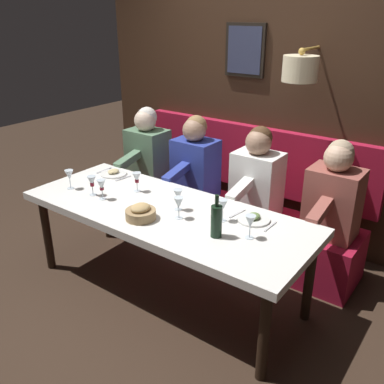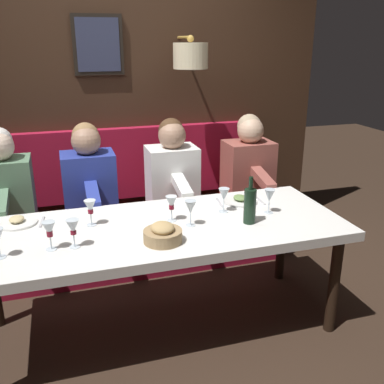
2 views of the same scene
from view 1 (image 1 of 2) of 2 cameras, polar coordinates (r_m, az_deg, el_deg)
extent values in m
plane|color=#332319|center=(3.59, -3.41, -13.03)|extent=(12.00, 12.00, 0.00)
cube|color=silver|center=(3.22, -3.71, -2.79)|extent=(0.90, 2.30, 0.06)
cylinder|color=black|center=(2.70, 9.69, -18.47)|extent=(0.07, 0.07, 0.68)
cylinder|color=black|center=(3.89, -18.99, -5.33)|extent=(0.07, 0.07, 0.68)
cylinder|color=black|center=(3.22, 15.54, -11.32)|extent=(0.07, 0.07, 0.68)
cylinder|color=black|center=(4.27, -11.44, -1.85)|extent=(0.07, 0.07, 0.68)
cube|color=maroon|center=(4.08, 4.50, -4.47)|extent=(0.52, 2.50, 0.45)
cube|color=#382316|center=(4.18, 9.48, 13.77)|extent=(0.10, 3.70, 2.90)
cube|color=maroon|center=(4.27, 8.32, 4.60)|extent=(0.10, 2.50, 0.64)
cube|color=black|center=(4.16, 7.20, 18.47)|extent=(0.04, 0.41, 0.48)
cube|color=#2D334C|center=(4.15, 7.06, 18.45)|extent=(0.01, 0.35, 0.42)
cylinder|color=#B78E3D|center=(3.72, 15.73, 18.15)|extent=(0.35, 0.02, 0.02)
cylinder|color=beige|center=(3.57, 14.40, 15.83)|extent=(0.28, 0.28, 0.20)
sphere|color=#B78E3D|center=(3.56, 14.62, 17.90)|extent=(0.06, 0.06, 0.06)
cube|color=#934C42|center=(3.50, 18.48, -1.39)|extent=(0.30, 0.40, 0.56)
sphere|color=#D1A889|center=(3.35, 19.19, 4.39)|extent=(0.22, 0.22, 0.22)
sphere|color=tan|center=(3.37, 19.42, 5.01)|extent=(0.20, 0.20, 0.20)
cube|color=#934C42|center=(3.23, 16.89, -2.49)|extent=(0.33, 0.09, 0.14)
cube|color=white|center=(3.73, 8.74, 1.13)|extent=(0.30, 0.40, 0.56)
sphere|color=#A37A60|center=(3.59, 8.96, 6.64)|extent=(0.22, 0.22, 0.22)
sphere|color=#4C331E|center=(3.61, 9.22, 7.21)|extent=(0.20, 0.20, 0.20)
cube|color=white|center=(3.48, 6.52, 0.29)|extent=(0.33, 0.09, 0.14)
cube|color=#283893|center=(4.06, 0.47, 3.24)|extent=(0.30, 0.40, 0.56)
sphere|color=#A37A60|center=(3.93, 0.31, 8.36)|extent=(0.22, 0.22, 0.22)
sphere|color=#937047|center=(3.94, 0.58, 8.88)|extent=(0.20, 0.20, 0.20)
cube|color=#283893|center=(3.83, -2.08, 2.60)|extent=(0.33, 0.09, 0.14)
cube|color=#567A5B|center=(4.42, -5.96, 4.83)|extent=(0.30, 0.40, 0.56)
sphere|color=beige|center=(4.30, -6.35, 9.55)|extent=(0.22, 0.22, 0.22)
sphere|color=silver|center=(4.32, -6.10, 10.03)|extent=(0.20, 0.20, 0.20)
cube|color=#567A5B|center=(4.21, -8.62, 4.31)|extent=(0.33, 0.09, 0.14)
cylinder|color=silver|center=(3.06, 8.28, -3.67)|extent=(0.24, 0.24, 0.01)
ellipsoid|color=#668447|center=(3.05, 8.31, -3.24)|extent=(0.11, 0.09, 0.04)
cube|color=silver|center=(2.99, 10.54, -4.59)|extent=(0.17, 0.02, 0.01)
cube|color=silver|center=(3.14, 6.13, -2.89)|extent=(0.18, 0.04, 0.01)
cylinder|color=white|center=(3.93, -10.55, 2.42)|extent=(0.24, 0.24, 0.01)
ellipsoid|color=#D1BC84|center=(3.92, -10.58, 2.77)|extent=(0.11, 0.09, 0.04)
cube|color=silver|center=(3.82, -9.26, 1.84)|extent=(0.17, 0.03, 0.01)
cube|color=silver|center=(4.04, -11.77, 2.88)|extent=(0.18, 0.02, 0.01)
cylinder|color=silver|center=(3.06, -1.79, -3.50)|extent=(0.06, 0.06, 0.00)
cylinder|color=silver|center=(3.04, -1.80, -2.84)|extent=(0.01, 0.01, 0.07)
cone|color=silver|center=(3.01, -1.82, -1.47)|extent=(0.07, 0.07, 0.08)
cylinder|color=silver|center=(2.83, 7.75, -6.11)|extent=(0.06, 0.06, 0.00)
cylinder|color=silver|center=(2.81, 7.79, -5.41)|extent=(0.01, 0.01, 0.07)
cone|color=silver|center=(2.78, 7.88, -3.96)|extent=(0.07, 0.07, 0.08)
cylinder|color=silver|center=(3.19, -1.88, -2.35)|extent=(0.06, 0.06, 0.00)
cylinder|color=silver|center=(3.17, -1.89, -1.71)|extent=(0.01, 0.01, 0.07)
cone|color=silver|center=(3.14, -1.91, -0.38)|extent=(0.07, 0.07, 0.08)
cylinder|color=maroon|center=(3.15, -1.90, -0.87)|extent=(0.03, 0.03, 0.03)
cylinder|color=silver|center=(3.71, -16.04, 0.50)|extent=(0.06, 0.06, 0.00)
cylinder|color=silver|center=(3.69, -16.11, 1.06)|extent=(0.01, 0.01, 0.07)
cone|color=silver|center=(3.66, -16.24, 2.22)|extent=(0.07, 0.07, 0.08)
cylinder|color=silver|center=(3.03, 4.12, -3.84)|extent=(0.06, 0.06, 0.00)
cylinder|color=silver|center=(3.02, 4.14, -3.17)|extent=(0.01, 0.01, 0.07)
cone|color=silver|center=(2.98, 4.18, -1.79)|extent=(0.07, 0.07, 0.08)
cylinder|color=silver|center=(3.54, -7.38, 0.14)|extent=(0.06, 0.06, 0.00)
cylinder|color=silver|center=(3.52, -7.41, 0.74)|extent=(0.01, 0.01, 0.07)
cone|color=silver|center=(3.49, -7.48, 1.95)|extent=(0.07, 0.07, 0.08)
cylinder|color=maroon|center=(3.50, -7.45, 1.48)|extent=(0.03, 0.03, 0.02)
cylinder|color=silver|center=(3.53, -13.20, -0.36)|extent=(0.06, 0.06, 0.00)
cylinder|color=silver|center=(3.52, -13.26, 0.23)|extent=(0.01, 0.01, 0.07)
cone|color=silver|center=(3.49, -13.38, 1.44)|extent=(0.07, 0.07, 0.08)
cylinder|color=maroon|center=(3.50, -13.34, 1.03)|extent=(0.03, 0.03, 0.03)
cylinder|color=silver|center=(3.44, -11.96, -0.90)|extent=(0.06, 0.06, 0.00)
cylinder|color=silver|center=(3.42, -12.01, -0.29)|extent=(0.01, 0.01, 0.07)
cone|color=silver|center=(3.39, -12.12, 0.95)|extent=(0.07, 0.07, 0.08)
cylinder|color=maroon|center=(3.40, -12.08, 0.43)|extent=(0.03, 0.03, 0.02)
cylinder|color=black|center=(2.78, 3.31, -4.00)|extent=(0.08, 0.08, 0.22)
cylinder|color=black|center=(2.71, 3.38, -1.18)|extent=(0.03, 0.03, 0.08)
cylinder|color=#9E7F56|center=(3.06, -6.94, -3.01)|extent=(0.22, 0.22, 0.07)
ellipsoid|color=tan|center=(3.04, -6.99, -2.16)|extent=(0.15, 0.13, 0.06)
camera|label=2|loc=(2.43, -58.07, 5.18)|focal=40.56mm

